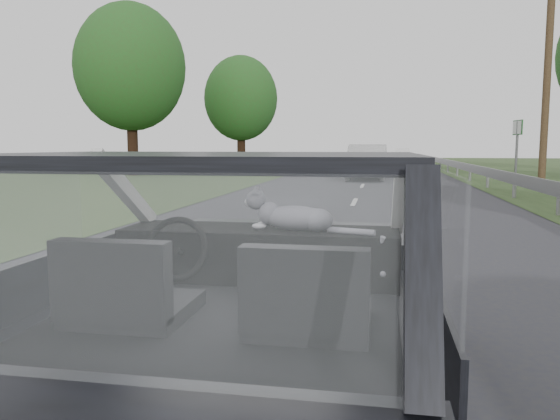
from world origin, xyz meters
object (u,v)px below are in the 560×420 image
at_px(other_car, 367,162).
at_px(highway_sign, 517,151).
at_px(subject_car, 232,305).
at_px(utility_pole, 547,75).
at_px(cat, 296,216).

relative_size(other_car, highway_sign, 1.86).
distance_m(subject_car, utility_pole, 19.74).
xyz_separation_m(other_car, highway_sign, (6.15, -0.49, 0.49)).
bearing_deg(cat, highway_sign, 84.91).
height_order(cat, highway_sign, highway_sign).
distance_m(cat, highway_sign, 22.01).
height_order(cat, other_car, other_car).
bearing_deg(cat, utility_pole, 81.79).
distance_m(subject_car, highway_sign, 22.64).
xyz_separation_m(subject_car, highway_sign, (6.20, 21.76, 0.55)).
height_order(subject_car, utility_pole, utility_pole).
distance_m(other_car, utility_pole, 8.00).
relative_size(subject_car, utility_pole, 0.51).
height_order(highway_sign, utility_pole, utility_pole).
relative_size(cat, highway_sign, 0.21).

